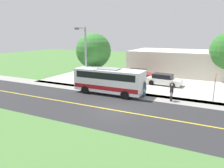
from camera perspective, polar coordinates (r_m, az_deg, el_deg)
ground_plane at (r=18.29m, az=0.46°, el=-7.15°), size 120.00×120.00×0.00m
road_surface at (r=18.28m, az=0.46°, el=-7.14°), size 8.00×100.00×0.01m
sidewalk at (r=22.85m, az=6.09°, el=-3.00°), size 2.40×100.00×0.01m
parking_lot_surface at (r=28.92m, az=16.61°, el=-0.01°), size 14.00×36.00×0.01m
road_centre_line at (r=18.28m, az=0.46°, el=-7.12°), size 0.16×100.00×0.00m
shuttle_bus_front at (r=22.90m, az=-0.74°, el=1.18°), size 2.71×7.78×2.86m
pedestrian_with_bags at (r=21.25m, az=16.00°, el=-2.06°), size 0.72×0.34×1.75m
pedestrian_waiting at (r=22.03m, az=8.93°, el=-1.12°), size 0.72×0.34×1.78m
stop_sign at (r=22.02m, az=26.40°, el=0.30°), size 0.76×0.07×2.88m
street_light_pole at (r=24.42m, az=-7.33°, el=7.68°), size 1.97×0.24×7.28m
parked_car_near at (r=31.33m, az=7.22°, el=2.72°), size 2.16×4.47×1.45m
parked_car_far at (r=27.93m, az=13.93°, el=1.14°), size 2.32×4.55×1.45m
tree_curbside at (r=26.74m, az=-5.08°, el=9.02°), size 4.43×4.43×6.64m
commercial_building at (r=37.26m, az=21.33°, el=5.49°), size 10.00×20.00×3.80m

